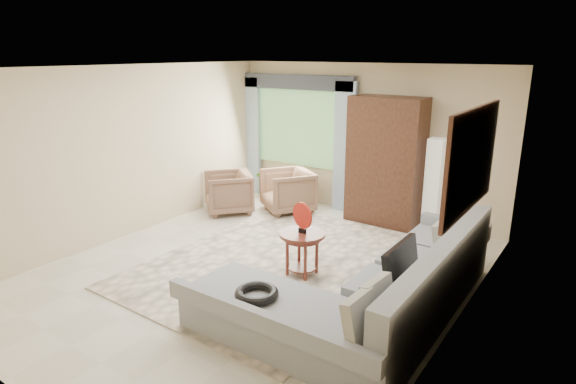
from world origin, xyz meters
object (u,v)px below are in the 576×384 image
Objects in this scene: coffee_table at (302,253)px; armchair_left at (229,192)px; tv_screen at (401,267)px; armoire at (386,161)px; potted_plant at (270,183)px; sectional_sofa at (378,296)px; floor_lamp at (433,186)px; armchair_right at (288,191)px.

coffee_table is 0.73× the size of armchair_left.
tv_screen is 3.35m from armoire.
armchair_left is 0.38× the size of armoire.
coffee_table is 0.98× the size of potted_plant.
sectional_sofa is 3.24m from armoire.
tv_screen is 0.49× the size of floor_lamp.
tv_screen is (0.27, -0.08, 0.44)m from sectional_sofa.
armchair_right is at bearing -168.29° from floor_lamp.
armchair_right is 0.93m from potted_plant.
tv_screen reaches higher than sectional_sofa.
tv_screen is at bearing -3.95° from armchair_right.
sectional_sofa is at bearing 164.12° from tv_screen.
tv_screen is at bearing -37.66° from potted_plant.
floor_lamp is at bearing 4.29° from armoire.
armoire is (-1.50, 2.97, 0.33)m from tv_screen.
armoire reaches higher than coffee_table.
sectional_sofa reaches higher than potted_plant.
tv_screen is 0.89× the size of armchair_right.
armoire is at bearing 64.31° from armchair_left.
sectional_sofa is at bearing -5.59° from armchair_right.
armoire is at bearing -1.35° from potted_plant.
potted_plant is 0.28× the size of armoire.
sectional_sofa reaches higher than coffee_table.
coffee_table is 3.49m from potted_plant.
coffee_table is at bearing -16.23° from armchair_right.
armoire reaches higher than armchair_right.
floor_lamp is at bearing 98.33° from sectional_sofa.
sectional_sofa is at bearing -38.92° from potted_plant.
armchair_left is 1.34× the size of potted_plant.
armchair_right is 0.55× the size of floor_lamp.
armoire is at bearing 50.00° from armchair_right.
armchair_right is 1.83m from armoire.
armchair_left reaches higher than coffee_table.
coffee_table is 2.69m from floor_lamp.
floor_lamp reaches higher than coffee_table.
armchair_left is (-2.47, 1.38, 0.06)m from coffee_table.
coffee_table is 2.60m from armchair_right.
floor_lamp is at bearing 46.52° from armchair_right.
floor_lamp is (0.80, 0.06, -0.30)m from armoire.
armchair_left is at bearing -108.01° from armchair_right.
floor_lamp is (0.81, 2.52, 0.44)m from coffee_table.
armchair_right reaches higher than coffee_table.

